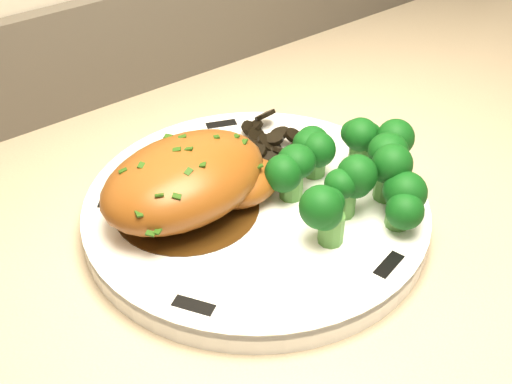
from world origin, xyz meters
TOP-DOWN VIEW (x-y plane):
  - plate at (0.05, 1.72)m, footprint 0.30×0.30m
  - rim_accent_0 at (0.10, 1.84)m, footprint 0.03×0.02m
  - rim_accent_1 at (-0.05, 1.80)m, footprint 0.03×0.03m
  - rim_accent_2 at (-0.06, 1.65)m, footprint 0.03×0.03m
  - rim_accent_3 at (0.08, 1.59)m, footprint 0.03×0.02m
  - rim_accent_4 at (0.18, 1.71)m, footprint 0.01×0.03m
  - gravy_pool at (-0.00, 1.74)m, footprint 0.13×0.13m
  - chicken_breast at (0.00, 1.74)m, footprint 0.16×0.12m
  - mushroom_pile at (0.09, 1.77)m, footprint 0.10×0.08m
  - broccoli_florets at (0.12, 1.67)m, footprint 0.14×0.13m

SIDE VIEW (x-z plane):
  - plate at x=0.05m, z-range 0.85..0.87m
  - rim_accent_0 at x=0.10m, z-range 0.87..0.87m
  - rim_accent_1 at x=-0.05m, z-range 0.87..0.87m
  - rim_accent_2 at x=-0.06m, z-range 0.87..0.87m
  - rim_accent_3 at x=0.08m, z-range 0.87..0.87m
  - rim_accent_4 at x=0.18m, z-range 0.87..0.87m
  - gravy_pool at x=0.00m, z-range 0.87..0.87m
  - mushroom_pile at x=0.09m, z-range 0.86..0.89m
  - broccoli_florets at x=0.12m, z-range 0.88..0.92m
  - chicken_breast at x=0.00m, z-range 0.87..0.93m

